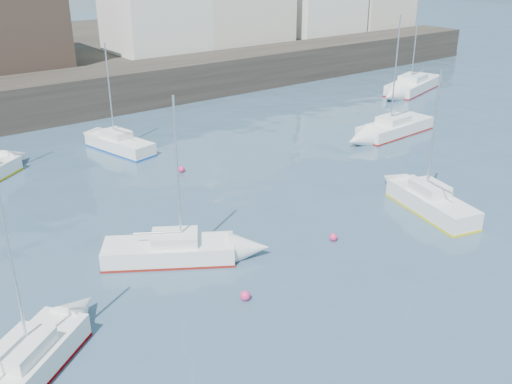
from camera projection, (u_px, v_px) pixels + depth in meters
water at (494, 360)px, 17.42m from camera, size 220.00×220.00×0.00m
quay_wall at (68, 95)px, 42.38m from camera, size 90.00×5.00×3.00m
land_strip at (1, 61)px, 55.56m from camera, size 90.00×32.00×2.80m
sailboat_a at (20, 369)px, 16.36m from camera, size 5.01×4.35×6.58m
sailboat_b at (170, 250)px, 22.83m from camera, size 5.33×4.22×6.75m
sailboat_c at (431, 202)px, 26.95m from camera, size 2.87×5.33×6.70m
sailboat_d at (395, 127)px, 38.33m from camera, size 6.21×2.30×7.79m
sailboat_f at (119, 144)px, 35.20m from camera, size 2.70×5.24×6.52m
sailboat_g at (413, 85)px, 49.96m from camera, size 7.72×4.27×9.31m
buoy_near at (245, 300)px, 20.40m from camera, size 0.38×0.38×0.38m
buoy_mid at (333, 240)px, 24.53m from camera, size 0.35×0.35×0.35m
buoy_far at (182, 172)px, 32.01m from camera, size 0.36×0.36×0.36m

